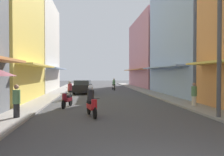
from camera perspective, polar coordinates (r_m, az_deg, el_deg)
ground_plane at (r=20.98m, az=-1.77°, el=-4.76°), size 92.76×92.76×0.00m
sidewalk_left at (r=21.25m, az=-15.83°, el=-4.56°), size 1.66×50.16×0.12m
sidewalk_right at (r=21.94m, az=11.83°, el=-4.36°), size 1.66×50.16×0.12m
building_left_far at (r=28.52m, az=-21.22°, el=7.80°), size 7.05×10.13×11.00m
building_right_mid at (r=23.60m, az=21.13°, el=12.54°), size 7.05×11.36×13.71m
building_right_far at (r=35.70m, az=11.34°, el=6.49°), size 7.05×13.92×10.99m
motorbike_silver at (r=18.33m, az=-11.15°, el=-3.42°), size 0.59×1.80×1.58m
motorbike_white at (r=28.11m, az=0.45°, el=-1.81°), size 0.55×1.81×1.58m
motorbike_red at (r=10.94m, az=-5.47°, el=-6.50°), size 0.66×1.78×1.58m
motorbike_maroon at (r=14.09m, az=-11.86°, el=-5.62°), size 0.66×1.77×0.96m
parked_car at (r=23.90m, az=-7.80°, el=-2.26°), size 2.12×4.24×1.45m
pedestrian_far at (r=14.69m, az=20.94°, el=-4.25°), size 0.34×0.34×1.60m
pedestrian_midway at (r=11.01m, az=-23.99°, el=-5.90°), size 0.34×0.34×1.65m
utility_pole at (r=11.43m, az=26.60°, el=10.36°), size 0.20×1.20×7.86m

